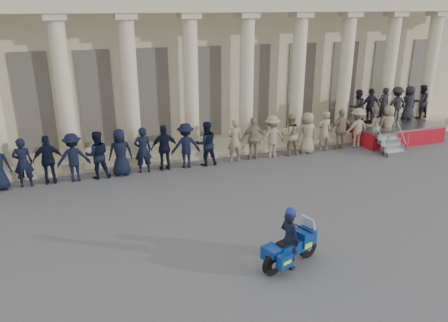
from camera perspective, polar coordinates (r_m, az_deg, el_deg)
ground at (r=12.77m, az=0.01°, el=-11.36°), size 90.00×90.00×0.00m
building at (r=25.40m, az=-11.51°, el=14.71°), size 40.00×12.50×9.00m
officer_rank at (r=18.32m, az=-8.21°, el=1.66°), size 23.99×0.73×1.94m
reviewing_stand at (r=24.12m, az=21.01°, el=6.21°), size 4.86×4.12×2.65m
motorcycle at (r=11.90m, az=8.81°, el=-11.07°), size 1.89×1.08×1.26m
rider at (r=11.67m, az=8.53°, el=-9.91°), size 0.57×0.70×1.73m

